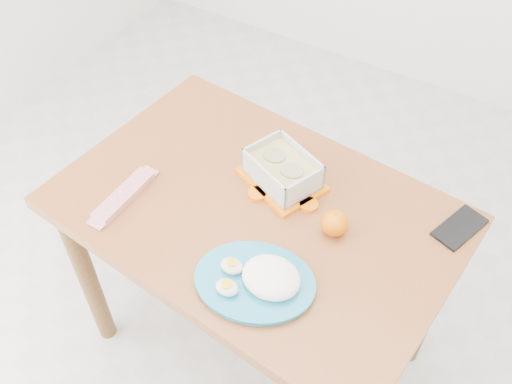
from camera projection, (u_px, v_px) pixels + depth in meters
The scene contains 7 objects.
ground at pixel (260, 327), 2.11m from camera, with size 3.50×3.50×0.00m, color #B7B7B2.
dining_table at pixel (256, 234), 1.60m from camera, with size 1.11×0.80×0.75m.
food_container at pixel (282, 170), 1.55m from camera, with size 0.26×0.23×0.09m.
orange_fruit at pixel (335, 223), 1.43m from camera, with size 0.07×0.07×0.07m, color orange.
rice_plate at pixel (260, 279), 1.33m from camera, with size 0.36×0.36×0.08m.
candy_bar at pixel (124, 195), 1.53m from camera, with size 0.20×0.05×0.02m, color red.
smartphone at pixel (460, 227), 1.46m from camera, with size 0.08×0.15×0.01m, color black.
Camera 1 is at (0.53, -0.91, 1.90)m, focal length 40.00 mm.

